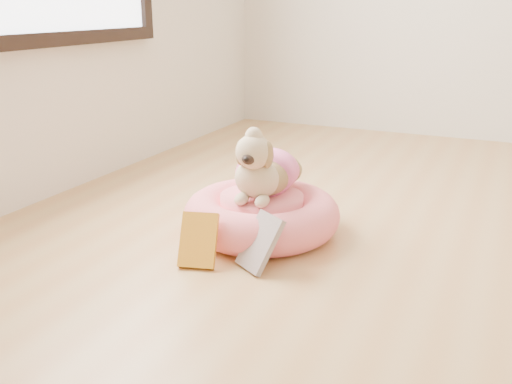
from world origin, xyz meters
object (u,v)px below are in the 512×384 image
at_px(pet_bed, 262,215).
at_px(dog, 264,158).
at_px(book_white, 260,242).
at_px(book_yellow, 198,240).

relative_size(pet_bed, dog, 1.53).
distance_m(dog, book_white, 0.36).
relative_size(pet_bed, book_white, 3.00).
height_order(pet_bed, book_white, book_white).
bearing_deg(dog, book_yellow, -108.90).
height_order(dog, book_white, dog).
relative_size(pet_bed, book_yellow, 3.18).
height_order(pet_bed, book_yellow, book_yellow).
bearing_deg(book_white, pet_bed, 145.49).
distance_m(pet_bed, book_white, 0.29).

